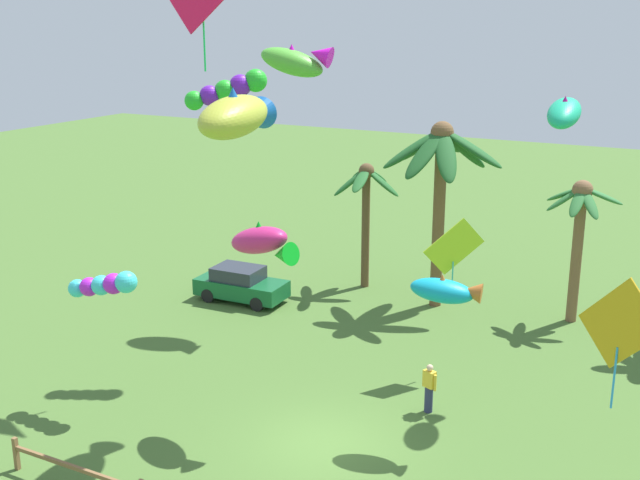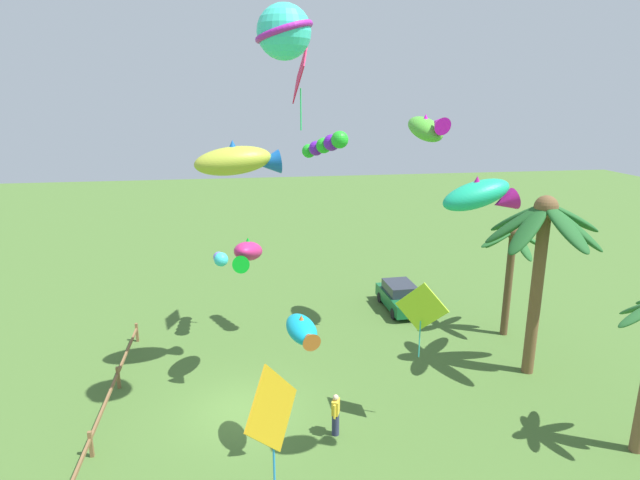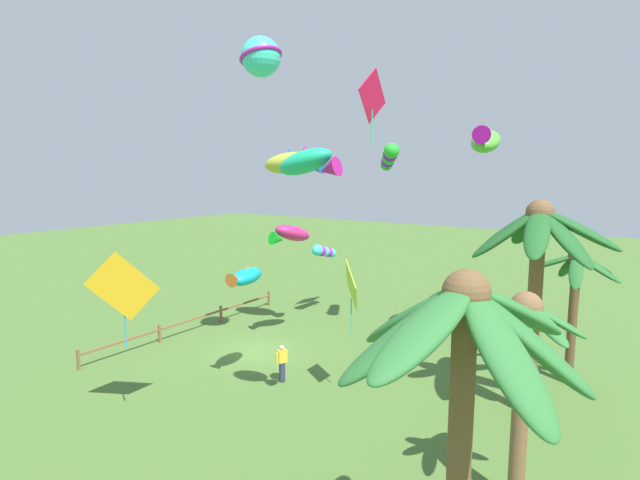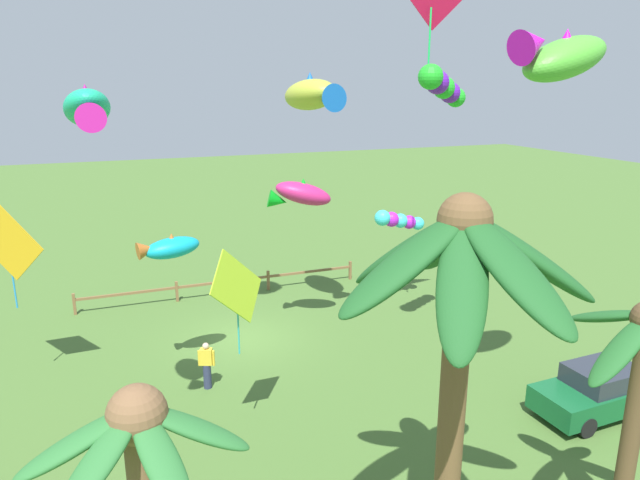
{
  "view_description": "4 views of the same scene",
  "coord_description": "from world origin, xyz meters",
  "px_view_note": "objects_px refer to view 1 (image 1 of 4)",
  "views": [
    {
      "loc": [
        9.3,
        -17.94,
        11.82
      ],
      "look_at": [
        -1.21,
        2.13,
        5.4
      ],
      "focal_mm": 44.3,
      "sensor_mm": 36.0,
      "label": 1
    },
    {
      "loc": [
        17.83,
        0.17,
        11.6
      ],
      "look_at": [
        -0.74,
        3.11,
        6.44
      ],
      "focal_mm": 29.36,
      "sensor_mm": 36.0,
      "label": 2
    },
    {
      "loc": [
        17.09,
        15.61,
        8.71
      ],
      "look_at": [
        -0.04,
        3.75,
        5.83
      ],
      "focal_mm": 27.29,
      "sensor_mm": 36.0,
      "label": 3
    },
    {
      "loc": [
        4.6,
        20.14,
        9.51
      ],
      "look_at": [
        -1.73,
        3.7,
        4.75
      ],
      "focal_mm": 32.02,
      "sensor_mm": 36.0,
      "label": 4
    }
  ],
  "objects_px": {
    "kite_diamond_0": "(620,326)",
    "kite_fish_7": "(237,116)",
    "spectator_0": "(429,388)",
    "kite_tube_8": "(104,285)",
    "palm_tree_0": "(366,195)",
    "palm_tree_3": "(580,220)",
    "parked_car_0": "(241,284)",
    "kite_fish_4": "(565,113)",
    "kite_fish_3": "(446,291)",
    "kite_tube_5": "(229,89)",
    "kite_fish_9": "(296,61)",
    "palm_tree_1": "(441,164)",
    "kite_fish_2": "(262,242)",
    "kite_diamond_1": "(454,248)"
  },
  "relations": [
    {
      "from": "kite_fish_7",
      "to": "kite_fish_9",
      "type": "height_order",
      "value": "kite_fish_9"
    },
    {
      "from": "kite_fish_3",
      "to": "kite_fish_2",
      "type": "bearing_deg",
      "value": -162.71
    },
    {
      "from": "parked_car_0",
      "to": "kite_fish_4",
      "type": "height_order",
      "value": "kite_fish_4"
    },
    {
      "from": "palm_tree_0",
      "to": "kite_fish_4",
      "type": "relative_size",
      "value": 2.46
    },
    {
      "from": "spectator_0",
      "to": "kite_fish_9",
      "type": "xyz_separation_m",
      "value": [
        -7.84,
        5.72,
        9.39
      ]
    },
    {
      "from": "kite_diamond_1",
      "to": "kite_fish_4",
      "type": "distance_m",
      "value": 5.57
    },
    {
      "from": "palm_tree_0",
      "to": "kite_fish_4",
      "type": "height_order",
      "value": "kite_fish_4"
    },
    {
      "from": "palm_tree_0",
      "to": "kite_fish_7",
      "type": "bearing_deg",
      "value": -81.55
    },
    {
      "from": "palm_tree_1",
      "to": "kite_fish_9",
      "type": "height_order",
      "value": "kite_fish_9"
    },
    {
      "from": "kite_tube_8",
      "to": "kite_fish_9",
      "type": "xyz_separation_m",
      "value": [
        1.25,
        9.8,
        6.25
      ]
    },
    {
      "from": "palm_tree_1",
      "to": "kite_diamond_0",
      "type": "xyz_separation_m",
      "value": [
        8.55,
        -11.61,
        -1.28
      ]
    },
    {
      "from": "palm_tree_1",
      "to": "palm_tree_3",
      "type": "distance_m",
      "value": 5.85
    },
    {
      "from": "palm_tree_0",
      "to": "kite_tube_5",
      "type": "xyz_separation_m",
      "value": [
        -0.98,
        -9.02,
        5.27
      ]
    },
    {
      "from": "palm_tree_0",
      "to": "kite_fish_3",
      "type": "xyz_separation_m",
      "value": [
        7.52,
        -11.18,
        0.27
      ]
    },
    {
      "from": "kite_fish_4",
      "to": "kite_fish_9",
      "type": "height_order",
      "value": "kite_fish_9"
    },
    {
      "from": "kite_fish_4",
      "to": "kite_tube_8",
      "type": "bearing_deg",
      "value": -147.72
    },
    {
      "from": "palm_tree_1",
      "to": "kite_diamond_1",
      "type": "relative_size",
      "value": 2.65
    },
    {
      "from": "kite_fish_2",
      "to": "kite_fish_9",
      "type": "xyz_separation_m",
      "value": [
        -3.64,
        8.51,
        4.56
      ]
    },
    {
      "from": "palm_tree_0",
      "to": "kite_fish_9",
      "type": "bearing_deg",
      "value": -104.85
    },
    {
      "from": "palm_tree_3",
      "to": "spectator_0",
      "type": "height_order",
      "value": "palm_tree_3"
    },
    {
      "from": "spectator_0",
      "to": "kite_fish_3",
      "type": "distance_m",
      "value": 3.98
    },
    {
      "from": "palm_tree_3",
      "to": "kite_tube_8",
      "type": "height_order",
      "value": "palm_tree_3"
    },
    {
      "from": "palm_tree_1",
      "to": "kite_diamond_0",
      "type": "relative_size",
      "value": 2.29
    },
    {
      "from": "spectator_0",
      "to": "kite_fish_3",
      "type": "xyz_separation_m",
      "value": [
        0.8,
        -1.24,
        3.7
      ]
    },
    {
      "from": "kite_fish_2",
      "to": "palm_tree_0",
      "type": "bearing_deg",
      "value": 101.21
    },
    {
      "from": "palm_tree_3",
      "to": "palm_tree_1",
      "type": "bearing_deg",
      "value": -171.59
    },
    {
      "from": "spectator_0",
      "to": "kite_fish_4",
      "type": "distance_m",
      "value": 9.3
    },
    {
      "from": "palm_tree_1",
      "to": "kite_diamond_1",
      "type": "height_order",
      "value": "palm_tree_1"
    },
    {
      "from": "kite_tube_5",
      "to": "kite_fish_7",
      "type": "relative_size",
      "value": 0.68
    },
    {
      "from": "kite_fish_2",
      "to": "kite_fish_3",
      "type": "relative_size",
      "value": 1.23
    },
    {
      "from": "kite_diamond_0",
      "to": "kite_fish_7",
      "type": "height_order",
      "value": "kite_fish_7"
    },
    {
      "from": "kite_diamond_1",
      "to": "kite_fish_2",
      "type": "xyz_separation_m",
      "value": [
        -3.78,
        -5.9,
        1.2
      ]
    },
    {
      "from": "kite_fish_3",
      "to": "kite_tube_5",
      "type": "xyz_separation_m",
      "value": [
        -8.5,
        2.17,
        5.0
      ]
    },
    {
      "from": "kite_fish_9",
      "to": "palm_tree_0",
      "type": "bearing_deg",
      "value": 75.15
    },
    {
      "from": "palm_tree_3",
      "to": "spectator_0",
      "type": "distance_m",
      "value": 10.77
    },
    {
      "from": "kite_fish_2",
      "to": "kite_tube_5",
      "type": "height_order",
      "value": "kite_tube_5"
    },
    {
      "from": "kite_fish_3",
      "to": "kite_tube_8",
      "type": "height_order",
      "value": "kite_fish_3"
    },
    {
      "from": "palm_tree_3",
      "to": "kite_fish_4",
      "type": "height_order",
      "value": "kite_fish_4"
    },
    {
      "from": "spectator_0",
      "to": "kite_tube_8",
      "type": "height_order",
      "value": "kite_tube_8"
    },
    {
      "from": "palm_tree_0",
      "to": "kite_fish_7",
      "type": "xyz_separation_m",
      "value": [
        1.92,
        -12.95,
        4.97
      ]
    },
    {
      "from": "spectator_0",
      "to": "kite_tube_5",
      "type": "height_order",
      "value": "kite_tube_5"
    },
    {
      "from": "spectator_0",
      "to": "palm_tree_0",
      "type": "bearing_deg",
      "value": 124.04
    },
    {
      "from": "kite_fish_3",
      "to": "palm_tree_0",
      "type": "bearing_deg",
      "value": 123.92
    },
    {
      "from": "palm_tree_0",
      "to": "palm_tree_3",
      "type": "height_order",
      "value": "palm_tree_3"
    },
    {
      "from": "parked_car_0",
      "to": "kite_fish_7",
      "type": "bearing_deg",
      "value": -56.12
    },
    {
      "from": "palm_tree_3",
      "to": "kite_tube_5",
      "type": "bearing_deg",
      "value": -138.48
    },
    {
      "from": "palm_tree_0",
      "to": "palm_tree_1",
      "type": "relative_size",
      "value": 0.73
    },
    {
      "from": "kite_diamond_1",
      "to": "kite_fish_9",
      "type": "xyz_separation_m",
      "value": [
        -7.43,
        2.62,
        5.76
      ]
    },
    {
      "from": "palm_tree_1",
      "to": "kite_tube_5",
      "type": "xyz_separation_m",
      "value": [
        -4.67,
        -8.18,
        3.44
      ]
    },
    {
      "from": "spectator_0",
      "to": "kite_tube_8",
      "type": "bearing_deg",
      "value": -155.82
    }
  ]
}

